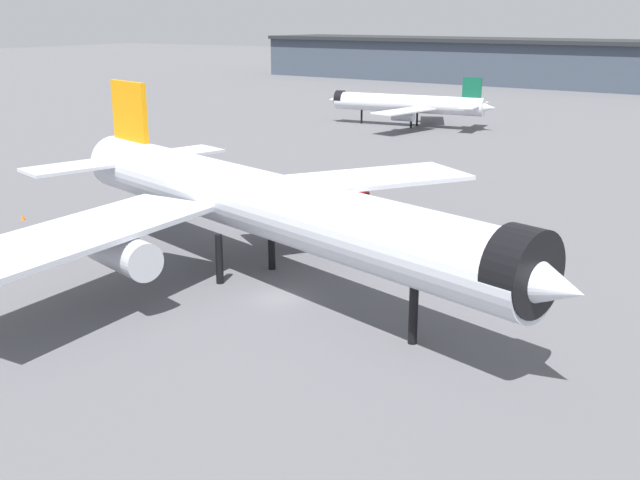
{
  "coord_description": "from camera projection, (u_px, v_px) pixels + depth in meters",
  "views": [
    {
      "loc": [
        31.39,
        -47.11,
        21.63
      ],
      "look_at": [
        3.72,
        0.34,
        5.35
      ],
      "focal_mm": 42.31,
      "sensor_mm": 36.0,
      "label": 1
    }
  ],
  "objects": [
    {
      "name": "baggage_tug_wing",
      "position": [
        355.0,
        189.0,
        94.33
      ],
      "size": [
        3.5,
        3.3,
        1.85
      ],
      "rotation": [
        0.0,
        0.0,
        3.81
      ],
      "color": "black",
      "rests_on": "ground"
    },
    {
      "name": "terminal_building",
      "position": [
        536.0,
        61.0,
        247.62
      ],
      "size": [
        200.08,
        51.89,
        28.64
      ],
      "rotation": [
        0.0,
        0.0,
        -0.1
      ],
      "color": "#3D4756",
      "rests_on": "ground"
    },
    {
      "name": "airliner_far_taxiway",
      "position": [
        408.0,
        104.0,
        153.85
      ],
      "size": [
        35.95,
        32.69,
        10.39
      ],
      "rotation": [
        0.0,
        0.0,
        3.22
      ],
      "color": "silver",
      "rests_on": "ground"
    },
    {
      "name": "ground",
      "position": [
        278.0,
        298.0,
        60.33
      ],
      "size": [
        900.0,
        900.0,
        0.0
      ],
      "primitive_type": "plane",
      "color": "#56565B"
    },
    {
      "name": "airliner_near_gate",
      "position": [
        260.0,
        204.0,
        62.12
      ],
      "size": [
        56.72,
        50.57,
        15.51
      ],
      "rotation": [
        0.0,
        0.0,
        -0.31
      ],
      "color": "silver",
      "rests_on": "ground"
    },
    {
      "name": "traffic_cone_near_nose",
      "position": [
        23.0,
        217.0,
        83.53
      ],
      "size": [
        0.53,
        0.53,
        0.66
      ],
      "primitive_type": "cone",
      "color": "#F2600C",
      "rests_on": "ground"
    }
  ]
}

